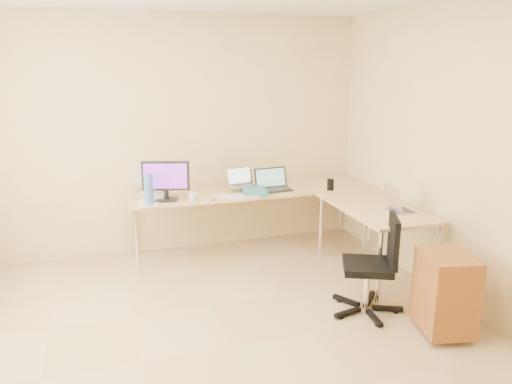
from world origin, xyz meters
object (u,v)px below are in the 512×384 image
object	(u,v)px
desk_return	(374,241)
laptop_center	(242,177)
monitor	(166,181)
laptop_black	(274,180)
cabinet	(445,292)
desk_main	(250,221)
office_chair	(368,257)
keyboard	(235,196)
laptop_return	(402,201)
water_bottle	(149,190)
desk_fan	(144,181)
mug	(193,197)

from	to	relation	value
desk_return	laptop_center	size ratio (longest dim) A/B	4.41
monitor	laptop_black	bearing A→B (deg)	18.48
cabinet	desk_return	bearing A→B (deg)	99.75
desk_main	laptop_center	world-z (taller)	laptop_center
office_chair	cabinet	world-z (taller)	office_chair
desk_return	cabinet	world-z (taller)	desk_return
desk_main	laptop_black	xyz separation A→B (m)	(0.23, -0.12, 0.48)
laptop_black	keyboard	bearing A→B (deg)	-167.01
laptop_center	cabinet	size ratio (longest dim) A/B	0.48
laptop_return	desk_return	bearing A→B (deg)	27.15
desk_main	keyboard	xyz separation A→B (m)	(-0.25, -0.26, 0.38)
laptop_black	laptop_return	distance (m)	1.42
monitor	office_chair	xyz separation A→B (m)	(1.47, -1.48, -0.43)
laptop_center	office_chair	bearing A→B (deg)	-78.48
desk_main	laptop_center	size ratio (longest dim) A/B	8.98
water_bottle	desk_fan	xyz separation A→B (m)	(0.00, 0.50, -0.03)
laptop_black	cabinet	bearing A→B (deg)	-75.36
cabinet	laptop_center	bearing A→B (deg)	128.21
monitor	laptop_return	xyz separation A→B (m)	(2.04, -1.07, -0.10)
desk_main	mug	bearing A→B (deg)	-156.74
desk_main	office_chair	bearing A→B (deg)	-72.28
desk_main	mug	distance (m)	0.86
desk_fan	laptop_return	size ratio (longest dim) A/B	0.83
desk_main	desk_fan	xyz separation A→B (m)	(-1.13, 0.20, 0.49)
mug	desk_fan	distance (m)	0.67
office_chair	cabinet	bearing A→B (deg)	-28.87
water_bottle	office_chair	world-z (taller)	water_bottle
keyboard	monitor	bearing A→B (deg)	178.96
monitor	laptop_center	bearing A→B (deg)	24.49
desk_main	water_bottle	bearing A→B (deg)	-165.20
desk_fan	desk_main	bearing A→B (deg)	-11.96
water_bottle	laptop_center	bearing A→B (deg)	13.93
office_chair	water_bottle	bearing A→B (deg)	164.85
monitor	office_chair	bearing A→B (deg)	-29.37
desk_main	laptop_return	distance (m)	1.72
desk_fan	cabinet	bearing A→B (deg)	-51.11
laptop_center	mug	xyz separation A→B (m)	(-0.59, -0.25, -0.11)
monitor	cabinet	bearing A→B (deg)	-31.21
desk_main	office_chair	xyz separation A→B (m)	(0.53, -1.65, 0.14)
laptop_return	office_chair	bearing A→B (deg)	125.92
desk_main	desk_return	bearing A→B (deg)	-45.73
monitor	laptop_return	bearing A→B (deg)	-11.90
monitor	keyboard	distance (m)	0.72
cabinet	mug	bearing A→B (deg)	143.21
laptop_return	monitor	bearing A→B (deg)	62.62
mug	desk_main	bearing A→B (deg)	23.26
mug	keyboard	bearing A→B (deg)	4.39
monitor	mug	bearing A→B (deg)	-11.44
mug	water_bottle	world-z (taller)	water_bottle
office_chair	monitor	bearing A→B (deg)	158.86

